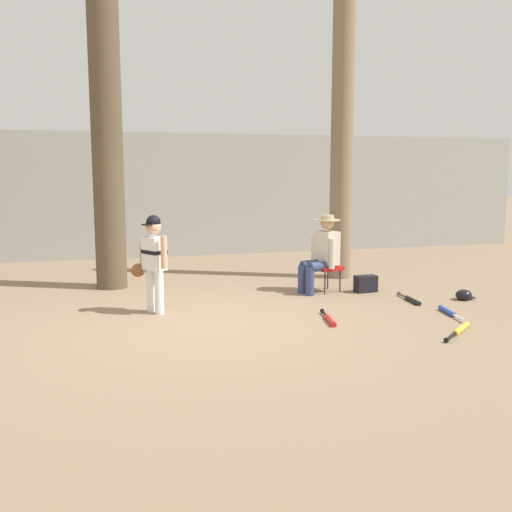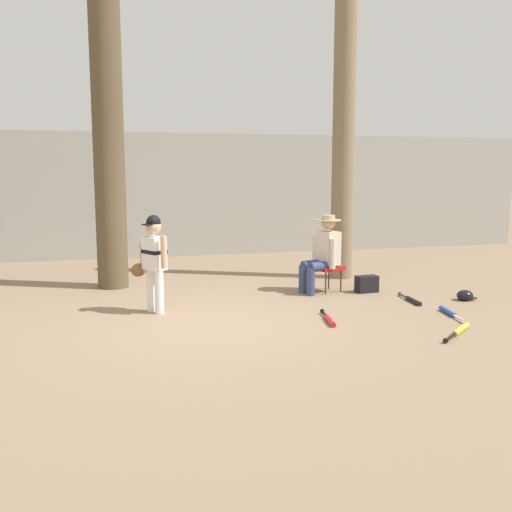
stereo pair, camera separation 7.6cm
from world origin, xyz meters
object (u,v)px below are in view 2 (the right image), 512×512
object	(u,v)px
folding_stool	(327,269)
bat_yellow_trainer	(459,331)
batting_helmet_black	(465,296)
bat_black_composite	(412,300)
tree_behind_spectator	(344,135)
bat_red_barrel	(329,319)
tree_near_player	(108,130)
handbag_beside_stool	(367,284)
young_ballplayer	(153,257)
seated_spectator	(323,252)
bat_blue_youth	(449,313)

from	to	relation	value
folding_stool	bat_yellow_trainer	world-z (taller)	folding_stool
bat_yellow_trainer	batting_helmet_black	world-z (taller)	batting_helmet_black
bat_black_composite	folding_stool	bearing A→B (deg)	130.98
bat_black_composite	tree_behind_spectator	bearing A→B (deg)	95.08
tree_behind_spectator	bat_red_barrel	size ratio (longest dim) A/B	7.80
tree_near_player	tree_behind_spectator	size ratio (longest dim) A/B	1.04
handbag_beside_stool	bat_red_barrel	world-z (taller)	handbag_beside_stool
folding_stool	bat_black_composite	xyz separation A→B (m)	(0.89, -1.03, -0.33)
tree_near_player	bat_yellow_trainer	world-z (taller)	tree_near_player
tree_behind_spectator	bat_yellow_trainer	distance (m)	4.47
folding_stool	bat_black_composite	bearing A→B (deg)	-49.02
young_ballplayer	bat_black_composite	xyz separation A→B (m)	(3.64, -0.35, -0.71)
tree_near_player	bat_red_barrel	distance (m)	4.64
tree_behind_spectator	batting_helmet_black	bearing A→B (deg)	-65.58
seated_spectator	bat_black_composite	world-z (taller)	seated_spectator
batting_helmet_black	bat_red_barrel	bearing A→B (deg)	-165.09
bat_yellow_trainer	bat_black_composite	bearing A→B (deg)	79.12
bat_red_barrel	young_ballplayer	bearing A→B (deg)	152.38
tree_near_player	bat_black_composite	bearing A→B (deg)	-28.80
bat_yellow_trainer	seated_spectator	bearing A→B (deg)	104.62
folding_stool	bat_black_composite	distance (m)	1.40
bat_yellow_trainer	bat_blue_youth	bearing A→B (deg)	63.76
young_ballplayer	handbag_beside_stool	world-z (taller)	young_ballplayer
tree_near_player	bat_red_barrel	size ratio (longest dim) A/B	8.09
handbag_beside_stool	tree_behind_spectator	bearing A→B (deg)	84.40
handbag_beside_stool	bat_blue_youth	world-z (taller)	handbag_beside_stool
tree_behind_spectator	bat_red_barrel	xyz separation A→B (m)	(-1.39, -2.85, -2.46)
tree_behind_spectator	bat_blue_youth	world-z (taller)	tree_behind_spectator
bat_black_composite	batting_helmet_black	bearing A→B (deg)	-6.21
folding_stool	bat_red_barrel	bearing A→B (deg)	-111.32
tree_near_player	bat_black_composite	size ratio (longest dim) A/B	8.29
bat_black_composite	batting_helmet_black	world-z (taller)	batting_helmet_black
seated_spectator	handbag_beside_stool	xyz separation A→B (m)	(0.67, -0.18, -0.51)
folding_stool	batting_helmet_black	distance (m)	2.06
young_ballplayer	bat_red_barrel	world-z (taller)	young_ballplayer
young_ballplayer	bat_black_composite	size ratio (longest dim) A/B	1.83
tree_near_player	bat_yellow_trainer	size ratio (longest dim) A/B	8.74
handbag_beside_stool	bat_red_barrel	distance (m)	1.99
bat_blue_youth	batting_helmet_black	xyz separation A→B (m)	(0.73, 0.72, 0.04)
bat_blue_youth	batting_helmet_black	world-z (taller)	batting_helmet_black
bat_red_barrel	bat_black_composite	distance (m)	1.74
tree_near_player	bat_blue_youth	bearing A→B (deg)	-36.13
tree_behind_spectator	seated_spectator	size ratio (longest dim) A/B	4.73
tree_behind_spectator	tree_near_player	bearing A→B (deg)	178.00
young_ballplayer	bat_red_barrel	distance (m)	2.43
folding_stool	bat_red_barrel	xyz separation A→B (m)	(-0.68, -1.75, -0.33)
young_ballplayer	bat_blue_youth	size ratio (longest dim) A/B	1.78
folding_stool	bat_blue_youth	distance (m)	2.10
handbag_beside_stool	young_ballplayer	bearing A→B (deg)	-172.01
bat_blue_youth	batting_helmet_black	size ratio (longest dim) A/B	2.56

